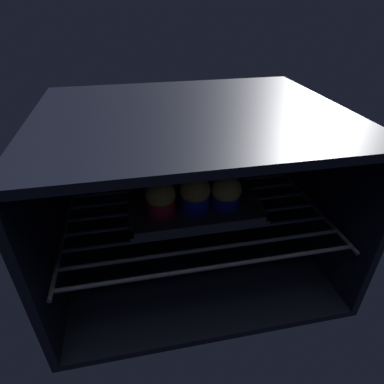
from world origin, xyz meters
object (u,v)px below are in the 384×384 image
(baking_tray, at_px, (192,202))
(muffin_row1_col1, at_px, (188,180))
(muffin_row0_col1, at_px, (194,194))
(muffin_row0_col2, at_px, (226,192))
(muffin_row0_col0, at_px, (161,198))
(muffin_row1_col0, at_px, (157,182))
(muffin_row1_col2, at_px, (219,175))

(baking_tray, distance_m, muffin_row1_col1, 0.05)
(muffin_row0_col1, height_order, muffin_row0_col2, muffin_row0_col1)
(baking_tray, height_order, muffin_row0_col0, muffin_row0_col0)
(muffin_row0_col1, relative_size, muffin_row1_col1, 1.10)
(muffin_row0_col1, xyz_separation_m, muffin_row1_col0, (-0.07, 0.07, -0.00))
(muffin_row0_col2, height_order, muffin_row1_col1, muffin_row1_col1)
(muffin_row0_col1, bearing_deg, muffin_row0_col2, -2.13)
(muffin_row1_col1, bearing_deg, muffin_row0_col0, -135.55)
(muffin_row0_col2, height_order, muffin_row1_col2, muffin_row1_col2)
(muffin_row1_col0, height_order, muffin_row1_col1, same)
(muffin_row0_col0, height_order, muffin_row1_col1, muffin_row0_col0)
(muffin_row0_col0, relative_size, muffin_row0_col2, 1.07)
(baking_tray, relative_size, muffin_row1_col0, 3.75)
(baking_tray, height_order, muffin_row1_col2, muffin_row1_col2)
(muffin_row1_col0, distance_m, muffin_row1_col2, 0.14)
(baking_tray, relative_size, muffin_row1_col2, 3.65)
(muffin_row0_col1, relative_size, muffin_row0_col2, 1.11)
(muffin_row0_col0, relative_size, muffin_row1_col2, 1.03)
(baking_tray, distance_m, muffin_row1_col2, 0.09)
(baking_tray, height_order, muffin_row0_col2, muffin_row0_col2)
(muffin_row0_col0, relative_size, muffin_row1_col0, 1.06)
(baking_tray, relative_size, muffin_row0_col0, 3.54)
(muffin_row0_col2, bearing_deg, muffin_row1_col2, 85.88)
(muffin_row1_col0, xyz_separation_m, muffin_row1_col2, (0.14, 0.00, 0.00))
(baking_tray, xyz_separation_m, muffin_row0_col0, (-0.07, -0.04, 0.04))
(muffin_row1_col0, bearing_deg, muffin_row1_col2, 1.18)
(muffin_row0_col2, xyz_separation_m, muffin_row1_col1, (-0.07, 0.07, -0.00))
(muffin_row1_col1, xyz_separation_m, muffin_row1_col2, (0.07, 0.00, 0.00))
(baking_tray, relative_size, muffin_row0_col1, 3.41)
(muffin_row1_col2, bearing_deg, muffin_row0_col0, -152.86)
(muffin_row1_col1, height_order, muffin_row1_col2, muffin_row1_col2)
(baking_tray, distance_m, muffin_row0_col2, 0.09)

